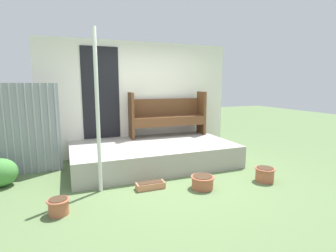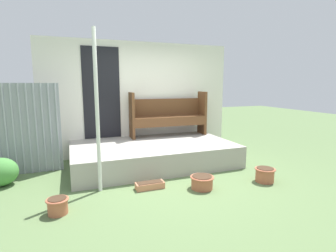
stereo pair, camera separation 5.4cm
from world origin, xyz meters
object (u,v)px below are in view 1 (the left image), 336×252
at_px(flower_pot_right, 265,174).
at_px(flower_pot_left, 59,206).
at_px(support_post, 98,113).
at_px(bench, 168,114).
at_px(flower_pot_middle, 203,181).
at_px(planter_box_rect, 150,185).

bearing_deg(flower_pot_right, flower_pot_left, 179.36).
bearing_deg(flower_pot_right, support_post, 167.21).
xyz_separation_m(bench, flower_pot_middle, (-0.25, -2.19, -0.84)).
bearing_deg(flower_pot_left, flower_pot_middle, 2.12).
relative_size(flower_pot_left, flower_pot_right, 0.83).
distance_m(support_post, planter_box_rect, 1.41).
height_order(flower_pot_middle, flower_pot_right, flower_pot_right).
bearing_deg(flower_pot_left, flower_pot_right, -0.64).
distance_m(support_post, flower_pot_right, 2.95).
bearing_deg(bench, planter_box_rect, -117.11).
xyz_separation_m(flower_pot_right, planter_box_rect, (-1.92, 0.40, -0.08)).
height_order(support_post, bench, support_post).
bearing_deg(support_post, bench, 43.68).
xyz_separation_m(flower_pot_middle, planter_box_rect, (-0.78, 0.29, -0.06)).
xyz_separation_m(flower_pot_left, flower_pot_middle, (2.12, 0.08, -0.00)).
height_order(support_post, planter_box_rect, support_post).
relative_size(bench, flower_pot_left, 6.34).
height_order(flower_pot_left, flower_pot_right, flower_pot_right).
height_order(flower_pot_middle, planter_box_rect, flower_pot_middle).
bearing_deg(bench, flower_pot_middle, -95.19).
height_order(bench, flower_pot_left, bench).
bearing_deg(flower_pot_middle, flower_pot_right, -5.75).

